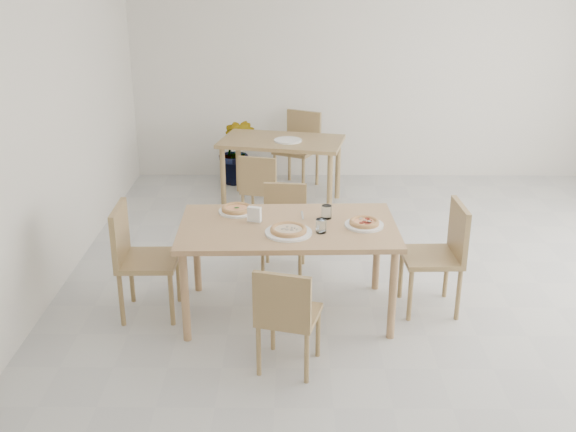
{
  "coord_description": "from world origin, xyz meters",
  "views": [
    {
      "loc": [
        -1.01,
        -4.83,
        2.67
      ],
      "look_at": [
        -1.05,
        -0.09,
        0.82
      ],
      "focal_mm": 42.0,
      "sensor_mm": 36.0,
      "label": 1
    }
  ],
  "objects_px": {
    "plate_margherita": "(237,211)",
    "plate_empty": "(288,140)",
    "chair_south": "(286,313)",
    "chair_east": "(442,249)",
    "chair_north": "(284,222)",
    "main_table": "(288,234)",
    "pizza_margherita": "(237,209)",
    "chair_back_n": "(299,144)",
    "second_table": "(282,148)",
    "plate_pepperoni": "(364,225)",
    "pizza_mushroom": "(288,230)",
    "tumbler_b": "(321,226)",
    "plate_mushroom": "(288,232)",
    "tumbler_a": "(327,212)",
    "chair_west": "(137,253)",
    "pizza_pepperoni": "(364,222)",
    "napkin_holder": "(254,215)",
    "potted_plant": "(237,151)",
    "chair_back_s": "(261,186)"
  },
  "relations": [
    {
      "from": "plate_margherita",
      "to": "plate_empty",
      "type": "relative_size",
      "value": 0.94
    },
    {
      "from": "chair_south",
      "to": "chair_east",
      "type": "xyz_separation_m",
      "value": [
        1.21,
        0.9,
        0.06
      ]
    },
    {
      "from": "chair_north",
      "to": "main_table",
      "type": "bearing_deg",
      "value": -81.95
    },
    {
      "from": "pizza_margherita",
      "to": "chair_back_n",
      "type": "xyz_separation_m",
      "value": [
        0.53,
        2.93,
        -0.26
      ]
    },
    {
      "from": "second_table",
      "to": "chair_back_n",
      "type": "distance_m",
      "value": 0.71
    },
    {
      "from": "plate_pepperoni",
      "to": "pizza_mushroom",
      "type": "bearing_deg",
      "value": -165.19
    },
    {
      "from": "main_table",
      "to": "tumbler_b",
      "type": "xyz_separation_m",
      "value": [
        0.25,
        -0.14,
        0.13
      ]
    },
    {
      "from": "main_table",
      "to": "chair_east",
      "type": "relative_size",
      "value": 1.89
    },
    {
      "from": "main_table",
      "to": "plate_mushroom",
      "type": "bearing_deg",
      "value": -89.97
    },
    {
      "from": "chair_north",
      "to": "pizza_margherita",
      "type": "height_order",
      "value": "pizza_margherita"
    },
    {
      "from": "main_table",
      "to": "plate_margherita",
      "type": "distance_m",
      "value": 0.5
    },
    {
      "from": "chair_east",
      "to": "second_table",
      "type": "height_order",
      "value": "chair_east"
    },
    {
      "from": "tumbler_b",
      "to": "plate_margherita",
      "type": "bearing_deg",
      "value": 147.84
    },
    {
      "from": "plate_pepperoni",
      "to": "tumbler_a",
      "type": "xyz_separation_m",
      "value": [
        -0.28,
        0.16,
        0.04
      ]
    },
    {
      "from": "chair_west",
      "to": "chair_back_n",
      "type": "height_order",
      "value": "chair_back_n"
    },
    {
      "from": "pizza_margherita",
      "to": "pizza_pepperoni",
      "type": "xyz_separation_m",
      "value": [
        0.99,
        -0.29,
        0.0
      ]
    },
    {
      "from": "chair_west",
      "to": "pizza_mushroom",
      "type": "xyz_separation_m",
      "value": [
        1.17,
        -0.15,
        0.26
      ]
    },
    {
      "from": "napkin_holder",
      "to": "potted_plant",
      "type": "relative_size",
      "value": 0.15
    },
    {
      "from": "chair_north",
      "to": "chair_east",
      "type": "xyz_separation_m",
      "value": [
        1.25,
        -0.74,
        0.07
      ]
    },
    {
      "from": "chair_back_s",
      "to": "chair_west",
      "type": "bearing_deg",
      "value": 78.78
    },
    {
      "from": "chair_east",
      "to": "second_table",
      "type": "distance_m",
      "value": 2.78
    },
    {
      "from": "plate_empty",
      "to": "chair_back_n",
      "type": "bearing_deg",
      "value": 79.56
    },
    {
      "from": "pizza_pepperoni",
      "to": "chair_east",
      "type": "bearing_deg",
      "value": 8.74
    },
    {
      "from": "plate_mushroom",
      "to": "plate_empty",
      "type": "height_order",
      "value": "same"
    },
    {
      "from": "chair_west",
      "to": "plate_margherita",
      "type": "height_order",
      "value": "chair_west"
    },
    {
      "from": "pizza_pepperoni",
      "to": "napkin_holder",
      "type": "height_order",
      "value": "napkin_holder"
    },
    {
      "from": "chair_west",
      "to": "second_table",
      "type": "xyz_separation_m",
      "value": [
        1.07,
        2.55,
        0.13
      ]
    },
    {
      "from": "pizza_pepperoni",
      "to": "chair_north",
      "type": "bearing_deg",
      "value": 126.35
    },
    {
      "from": "pizza_pepperoni",
      "to": "pizza_mushroom",
      "type": "bearing_deg",
      "value": -165.19
    },
    {
      "from": "potted_plant",
      "to": "napkin_holder",
      "type": "bearing_deg",
      "value": -82.89
    },
    {
      "from": "chair_east",
      "to": "main_table",
      "type": "bearing_deg",
      "value": -88.41
    },
    {
      "from": "napkin_holder",
      "to": "chair_back_s",
      "type": "distance_m",
      "value": 1.8
    },
    {
      "from": "pizza_margherita",
      "to": "plate_margherita",
      "type": "bearing_deg",
      "value": 0.0
    },
    {
      "from": "chair_south",
      "to": "chair_back_s",
      "type": "distance_m",
      "value": 2.65
    },
    {
      "from": "main_table",
      "to": "potted_plant",
      "type": "height_order",
      "value": "potted_plant"
    },
    {
      "from": "napkin_holder",
      "to": "plate_margherita",
      "type": "bearing_deg",
      "value": 141.65
    },
    {
      "from": "chair_east",
      "to": "plate_mushroom",
      "type": "distance_m",
      "value": 1.25
    },
    {
      "from": "pizza_margherita",
      "to": "napkin_holder",
      "type": "bearing_deg",
      "value": -55.16
    },
    {
      "from": "chair_north",
      "to": "chair_back_n",
      "type": "height_order",
      "value": "chair_back_n"
    },
    {
      "from": "plate_mushroom",
      "to": "potted_plant",
      "type": "relative_size",
      "value": 0.42
    },
    {
      "from": "pizza_margherita",
      "to": "chair_east",
      "type": "bearing_deg",
      "value": -6.66
    },
    {
      "from": "pizza_mushroom",
      "to": "tumbler_b",
      "type": "distance_m",
      "value": 0.24
    },
    {
      "from": "tumbler_a",
      "to": "second_table",
      "type": "bearing_deg",
      "value": 99.28
    },
    {
      "from": "chair_west",
      "to": "pizza_margherita",
      "type": "bearing_deg",
      "value": -70.42
    },
    {
      "from": "plate_pepperoni",
      "to": "chair_back_n",
      "type": "xyz_separation_m",
      "value": [
        -0.46,
        3.22,
        -0.23
      ]
    },
    {
      "from": "main_table",
      "to": "chair_north",
      "type": "bearing_deg",
      "value": 91.2
    },
    {
      "from": "chair_west",
      "to": "plate_mushroom",
      "type": "xyz_separation_m",
      "value": [
        1.17,
        -0.15,
        0.24
      ]
    },
    {
      "from": "pizza_mushroom",
      "to": "potted_plant",
      "type": "bearing_deg",
      "value": 100.97
    },
    {
      "from": "plate_margherita",
      "to": "tumbler_b",
      "type": "height_order",
      "value": "tumbler_b"
    },
    {
      "from": "pizza_pepperoni",
      "to": "tumbler_b",
      "type": "bearing_deg",
      "value": -159.07
    }
  ]
}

